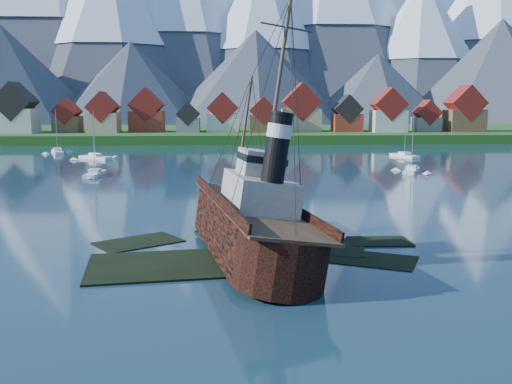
{
  "coord_description": "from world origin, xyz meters",
  "views": [
    {
      "loc": [
        0.04,
        -49.63,
        13.98
      ],
      "look_at": [
        2.71,
        6.0,
        5.0
      ],
      "focal_mm": 40.0,
      "sensor_mm": 36.0,
      "label": 1
    }
  ],
  "objects_px": {
    "sailboat_a": "(95,175)",
    "sailboat_c": "(95,158)",
    "sailboat_e": "(404,156)",
    "sailboat_d": "(411,171)",
    "sailboat_f": "(58,152)",
    "tugboat_wreck": "(246,220)"
  },
  "relations": [
    {
      "from": "sailboat_a",
      "to": "sailboat_c",
      "type": "bearing_deg",
      "value": 104.9
    },
    {
      "from": "sailboat_c",
      "to": "sailboat_e",
      "type": "distance_m",
      "value": 75.75
    },
    {
      "from": "sailboat_e",
      "to": "sailboat_c",
      "type": "bearing_deg",
      "value": 160.96
    },
    {
      "from": "sailboat_c",
      "to": "sailboat_d",
      "type": "distance_m",
      "value": 73.69
    },
    {
      "from": "sailboat_a",
      "to": "sailboat_e",
      "type": "distance_m",
      "value": 75.96
    },
    {
      "from": "sailboat_c",
      "to": "sailboat_d",
      "type": "relative_size",
      "value": 1.05
    },
    {
      "from": "sailboat_a",
      "to": "sailboat_f",
      "type": "relative_size",
      "value": 0.89
    },
    {
      "from": "sailboat_f",
      "to": "sailboat_a",
      "type": "bearing_deg",
      "value": -89.56
    },
    {
      "from": "tugboat_wreck",
      "to": "sailboat_e",
      "type": "distance_m",
      "value": 97.04
    },
    {
      "from": "sailboat_a",
      "to": "sailboat_d",
      "type": "xyz_separation_m",
      "value": [
        60.82,
        2.15,
        0.02
      ]
    },
    {
      "from": "tugboat_wreck",
      "to": "sailboat_a",
      "type": "xyz_separation_m",
      "value": [
        -26.68,
        55.11,
        -2.77
      ]
    },
    {
      "from": "sailboat_d",
      "to": "sailboat_e",
      "type": "height_order",
      "value": "sailboat_d"
    },
    {
      "from": "tugboat_wreck",
      "to": "sailboat_a",
      "type": "bearing_deg",
      "value": 105.05
    },
    {
      "from": "tugboat_wreck",
      "to": "sailboat_d",
      "type": "xyz_separation_m",
      "value": [
        34.14,
        57.25,
        -2.74
      ]
    },
    {
      "from": "tugboat_wreck",
      "to": "sailboat_d",
      "type": "relative_size",
      "value": 2.65
    },
    {
      "from": "sailboat_c",
      "to": "sailboat_f",
      "type": "bearing_deg",
      "value": 76.12
    },
    {
      "from": "sailboat_d",
      "to": "sailboat_a",
      "type": "bearing_deg",
      "value": -152.21
    },
    {
      "from": "sailboat_a",
      "to": "sailboat_f",
      "type": "bearing_deg",
      "value": 115.86
    },
    {
      "from": "tugboat_wreck",
      "to": "sailboat_a",
      "type": "distance_m",
      "value": 61.29
    },
    {
      "from": "sailboat_d",
      "to": "sailboat_e",
      "type": "xyz_separation_m",
      "value": [
        7.94,
        30.14,
        -0.03
      ]
    },
    {
      "from": "sailboat_a",
      "to": "sailboat_d",
      "type": "height_order",
      "value": "sailboat_d"
    },
    {
      "from": "sailboat_e",
      "to": "sailboat_f",
      "type": "relative_size",
      "value": 0.89
    }
  ]
}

